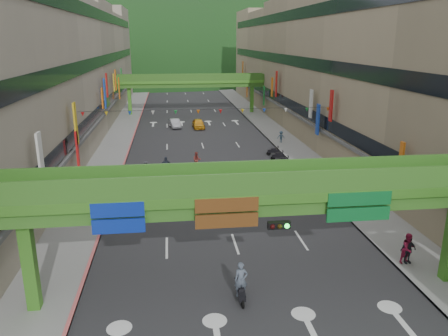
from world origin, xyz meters
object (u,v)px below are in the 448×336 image
object	(u,v)px
scooter_rider_near	(241,283)
car_silver	(175,123)
overpass_near	(275,207)
car_yellow	(198,124)
pedestrian_red	(408,251)
scooter_rider_mid	(197,161)

from	to	relation	value
scooter_rider_near	car_silver	bearing A→B (deg)	93.19
scooter_rider_near	overpass_near	bearing A→B (deg)	-2.70
car_yellow	scooter_rider_near	bearing A→B (deg)	-93.50
overpass_near	car_yellow	xyz separation A→B (m)	(-0.69, 46.04, -4.50)
pedestrian_red	car_yellow	bearing A→B (deg)	87.05
scooter_rider_near	scooter_rider_mid	world-z (taller)	scooter_rider_near
overpass_near	car_silver	size ratio (longest dim) A/B	6.93
overpass_near	scooter_rider_mid	distance (m)	24.09
overpass_near	car_silver	distance (m)	47.41
scooter_rider_mid	car_silver	distance (m)	23.47
scooter_rider_near	scooter_rider_mid	size ratio (longest dim) A/B	1.09
car_silver	pedestrian_red	size ratio (longest dim) A/B	2.15
scooter_rider_mid	car_yellow	bearing A→B (deg)	85.72
scooter_rider_near	pedestrian_red	bearing A→B (deg)	13.62
scooter_rider_near	car_yellow	distance (m)	45.98
car_yellow	pedestrian_red	world-z (taller)	pedestrian_red
scooter_rider_mid	car_yellow	world-z (taller)	scooter_rider_mid
scooter_rider_near	car_silver	world-z (taller)	scooter_rider_near
overpass_near	scooter_rider_near	xyz separation A→B (m)	(-1.62, 0.08, -4.15)
car_yellow	scooter_rider_mid	bearing A→B (deg)	-96.62
car_yellow	pedestrian_red	size ratio (longest dim) A/B	2.21
scooter_rider_mid	car_silver	xyz separation A→B (m)	(-1.86, 23.39, -0.38)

